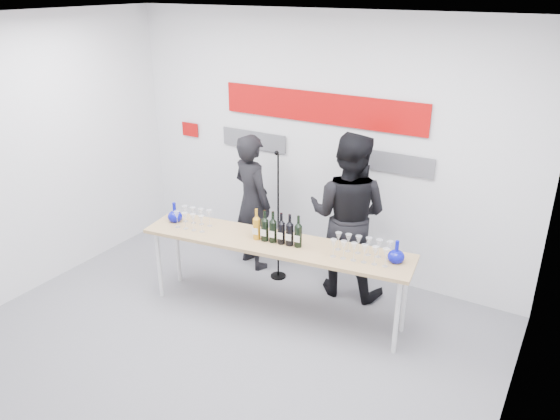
% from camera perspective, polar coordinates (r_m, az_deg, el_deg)
% --- Properties ---
extents(ground, '(5.00, 5.00, 0.00)m').
position_cam_1_polar(ground, '(5.49, -5.91, -13.81)').
color(ground, slate).
rests_on(ground, ground).
extents(back_wall, '(5.00, 0.04, 3.00)m').
position_cam_1_polar(back_wall, '(6.37, 4.22, 6.69)').
color(back_wall, silver).
rests_on(back_wall, ground).
extents(signage, '(3.38, 0.02, 0.79)m').
position_cam_1_polar(signage, '(6.29, 3.72, 9.39)').
color(signage, '#A20706').
rests_on(signage, back_wall).
extents(tasting_table, '(2.85, 0.93, 0.84)m').
position_cam_1_polar(tasting_table, '(5.53, -0.53, -3.92)').
color(tasting_table, tan).
rests_on(tasting_table, ground).
extents(wine_bottles, '(0.53, 0.15, 0.33)m').
position_cam_1_polar(wine_bottles, '(5.42, -0.30, -1.86)').
color(wine_bottles, '#BF7F19').
rests_on(wine_bottles, tasting_table).
extents(decanter_left, '(0.16, 0.16, 0.21)m').
position_cam_1_polar(decanter_left, '(6.04, -10.95, -0.19)').
color(decanter_left, '#080C9F').
rests_on(decanter_left, tasting_table).
extents(decanter_right, '(0.16, 0.16, 0.21)m').
position_cam_1_polar(decanter_right, '(5.20, 12.08, -4.25)').
color(decanter_right, '#080C9F').
rests_on(decanter_right, tasting_table).
extents(glasses_left, '(0.38, 0.26, 0.18)m').
position_cam_1_polar(glasses_left, '(5.87, -9.05, -0.90)').
color(glasses_left, silver).
rests_on(glasses_left, tasting_table).
extents(glasses_right, '(0.58, 0.29, 0.18)m').
position_cam_1_polar(glasses_right, '(5.21, 8.49, -4.06)').
color(glasses_right, silver).
rests_on(glasses_right, tasting_table).
extents(presenter_left, '(0.71, 0.60, 1.66)m').
position_cam_1_polar(presenter_left, '(6.51, -2.92, 0.86)').
color(presenter_left, black).
rests_on(presenter_left, ground).
extents(presenter_right, '(0.96, 0.77, 1.85)m').
position_cam_1_polar(presenter_right, '(5.93, 7.10, -0.58)').
color(presenter_right, black).
rests_on(presenter_right, ground).
extents(mic_stand, '(0.18, 0.18, 1.57)m').
position_cam_1_polar(mic_stand, '(6.34, -0.20, -3.23)').
color(mic_stand, black).
rests_on(mic_stand, ground).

